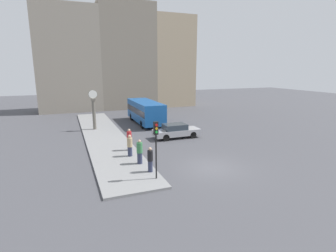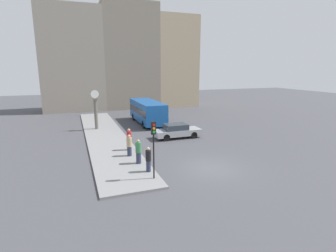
% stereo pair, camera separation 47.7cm
% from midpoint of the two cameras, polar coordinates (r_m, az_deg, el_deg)
% --- Properties ---
extents(ground_plane, '(120.00, 120.00, 0.00)m').
position_cam_midpoint_polar(ground_plane, '(18.40, 10.06, -9.02)').
color(ground_plane, '#47474C').
extents(sidewalk_corner, '(3.81, 26.72, 0.14)m').
position_cam_midpoint_polar(sidewalk_corner, '(27.09, -13.02, -1.99)').
color(sidewalk_corner, gray).
rests_on(sidewalk_corner, ground_plane).
extents(building_row, '(25.68, 5.00, 17.04)m').
position_cam_midpoint_polar(building_row, '(45.49, -9.32, 14.11)').
color(building_row, gray).
rests_on(building_row, ground_plane).
extents(sedan_car, '(4.56, 1.76, 1.39)m').
position_cam_midpoint_polar(sedan_car, '(25.59, 2.49, -1.05)').
color(sedan_car, '#9E9EA3').
rests_on(sedan_car, ground_plane).
extents(bus_distant, '(2.57, 8.25, 2.73)m').
position_cam_midpoint_polar(bus_distant, '(32.38, -4.12, 3.32)').
color(bus_distant, '#195199').
rests_on(bus_distant, ground_plane).
extents(traffic_light_near, '(0.26, 0.24, 3.51)m').
position_cam_midpoint_polar(traffic_light_near, '(15.38, -2.28, -2.65)').
color(traffic_light_near, black).
rests_on(traffic_light_near, sidewalk_corner).
extents(street_clock, '(0.96, 0.46, 4.30)m').
position_cam_midpoint_polar(street_clock, '(29.54, -15.03, 3.33)').
color(street_clock, '#666056').
rests_on(street_clock, sidewalk_corner).
extents(pedestrian_black_jacket, '(0.36, 0.36, 1.63)m').
position_cam_midpoint_polar(pedestrian_black_jacket, '(16.94, -3.49, -7.29)').
color(pedestrian_black_jacket, '#2D334C').
rests_on(pedestrian_black_jacket, sidewalk_corner).
extents(pedestrian_green_hoodie, '(0.41, 0.41, 1.72)m').
position_cam_midpoint_polar(pedestrian_green_hoodie, '(18.42, -5.71, -5.57)').
color(pedestrian_green_hoodie, '#2D334C').
rests_on(pedestrian_green_hoodie, sidewalk_corner).
extents(pedestrian_red_top, '(0.38, 0.38, 1.78)m').
position_cam_midpoint_polar(pedestrian_red_top, '(21.49, -7.82, -2.90)').
color(pedestrian_red_top, '#2D334C').
rests_on(pedestrian_red_top, sidewalk_corner).
extents(pedestrian_tan_coat, '(0.40, 0.40, 1.66)m').
position_cam_midpoint_polar(pedestrian_tan_coat, '(20.07, -7.75, -4.19)').
color(pedestrian_tan_coat, '#2D334C').
rests_on(pedestrian_tan_coat, sidewalk_corner).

